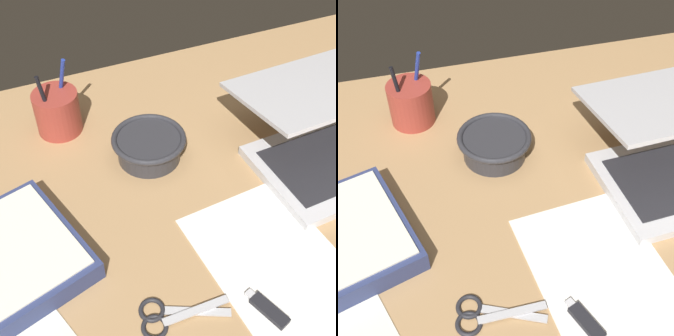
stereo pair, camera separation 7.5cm
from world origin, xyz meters
The scene contains 7 objects.
desk_top centered at (0.00, 0.00, 1.00)cm, with size 140.00×100.00×2.00cm, color tan.
laptop centered at (31.98, 4.30, 6.95)cm, with size 34.00×31.44×14.24cm.
bowl centered at (-0.92, 16.92, 4.91)cm, with size 14.09×14.09×5.22cm.
pen_cup centered at (-14.60, 31.75, 6.49)cm, with size 8.98×8.98×15.48cm.
scissors centered at (-11.18, -14.91, 2.34)cm, with size 13.39×7.34×0.80cm.
paper_sheet_front centered at (8.52, -13.16, 2.08)cm, with size 20.20×28.96×0.16cm, color white.
usb_drive centered at (2.95, -19.88, 2.50)cm, with size 3.90×7.32×1.00cm.
Camera 1 is at (-23.20, -44.44, 64.54)cm, focal length 50.00 mm.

